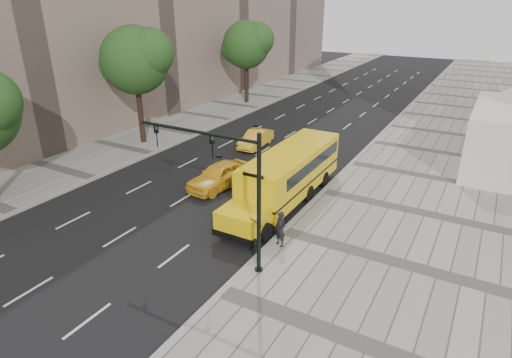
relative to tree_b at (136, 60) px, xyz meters
The scene contains 12 objects.
ground 12.52m from the tree_b, ahead, with size 140.00×140.00×0.00m, color black.
sidewalk_museum 23.44m from the tree_b, ahead, with size 12.00×140.00×0.15m, color gray.
sidewalk_far 6.93m from the tree_b, 108.33° to the right, with size 6.00×140.00×0.15m, color gray.
curb_museum 17.79m from the tree_b, ahead, with size 0.30×140.00×0.15m, color gray.
curb_far 7.31m from the tree_b, 36.98° to the right, with size 0.30×140.00×0.15m, color gray.
tree_b is the anchor object (origin of this frame).
tree_c 16.65m from the tree_b, 90.01° to the left, with size 5.71×5.08×8.92m.
school_bus 16.13m from the tree_b, 13.79° to the right, with size 2.96×11.56×3.19m.
taxi_near 12.64m from the tree_b, 22.09° to the right, with size 1.89×4.69×1.60m, color yellow.
taxi_far 11.04m from the tree_b, 24.52° to the left, with size 1.41×4.05×1.34m, color yellow.
pedestrian 19.85m from the tree_b, 27.34° to the right, with size 0.64×0.42×1.76m, color black.
traffic_signal 19.27m from the tree_b, 35.23° to the right, with size 6.18×0.36×6.40m.
Camera 1 is at (14.23, -22.86, 11.18)m, focal length 30.00 mm.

